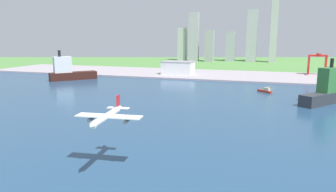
# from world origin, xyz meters

# --- Properties ---
(ground_plane) EXTENTS (2400.00, 2400.00, 0.00)m
(ground_plane) POSITION_xyz_m (0.00, 300.00, 0.00)
(ground_plane) COLOR #538742
(water_bay) EXTENTS (840.00, 360.00, 0.15)m
(water_bay) POSITION_xyz_m (0.00, 240.00, 0.07)
(water_bay) COLOR navy
(water_bay) RESTS_ON ground
(industrial_pier) EXTENTS (840.00, 140.00, 2.50)m
(industrial_pier) POSITION_xyz_m (0.00, 490.00, 1.25)
(industrial_pier) COLOR #9D949B
(industrial_pier) RESTS_ON ground
(airplane_landing) EXTENTS (33.50, 36.42, 10.81)m
(airplane_landing) POSITION_xyz_m (7.23, 100.89, 26.45)
(airplane_landing) COLOR white
(container_barge) EXTENTS (46.95, 54.52, 43.70)m
(container_barge) POSITION_xyz_m (133.50, 299.56, 12.74)
(container_barge) COLOR #2D3338
(container_barge) RESTS_ON water_bay
(tugboat_small) EXTENTS (17.15, 15.38, 7.69)m
(tugboat_small) POSITION_xyz_m (78.23, 346.75, 2.24)
(tugboat_small) COLOR #B22D1E
(tugboat_small) RESTS_ON water_bay
(cargo_ship) EXTENTS (59.05, 62.30, 44.80)m
(cargo_ship) POSITION_xyz_m (-205.74, 367.16, 12.93)
(cargo_ship) COLOR #381914
(cargo_ship) RESTS_ON water_bay
(port_crane_red) EXTENTS (28.22, 34.97, 35.72)m
(port_crane_red) POSITION_xyz_m (156.72, 533.52, 28.54)
(port_crane_red) COLOR red
(port_crane_red) RESTS_ON industrial_pier
(warehouse_main) EXTENTS (51.19, 38.23, 21.51)m
(warehouse_main) POSITION_xyz_m (-64.90, 472.78, 13.28)
(warehouse_main) COLOR white
(warehouse_main) RESTS_ON industrial_pier
(distant_skyline) EXTENTS (258.86, 60.97, 159.49)m
(distant_skyline) POSITION_xyz_m (-21.31, 812.70, 59.50)
(distant_skyline) COLOR #AFB5B1
(distant_skyline) RESTS_ON ground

